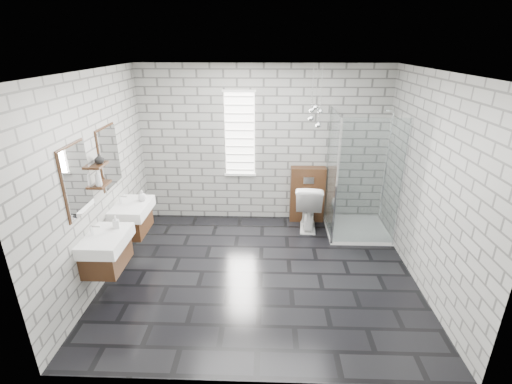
# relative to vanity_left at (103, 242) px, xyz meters

# --- Properties ---
(floor) EXTENTS (4.20, 3.60, 0.02)m
(floor) POSITION_rel_vanity_left_xyz_m (1.91, 0.52, -0.77)
(floor) COLOR black
(floor) RESTS_ON ground
(ceiling) EXTENTS (4.20, 3.60, 0.02)m
(ceiling) POSITION_rel_vanity_left_xyz_m (1.91, 0.52, 1.95)
(ceiling) COLOR white
(ceiling) RESTS_ON wall_back
(wall_back) EXTENTS (4.20, 0.02, 2.70)m
(wall_back) POSITION_rel_vanity_left_xyz_m (1.91, 2.33, 0.59)
(wall_back) COLOR #9E9E99
(wall_back) RESTS_ON floor
(wall_front) EXTENTS (4.20, 0.02, 2.70)m
(wall_front) POSITION_rel_vanity_left_xyz_m (1.91, -1.29, 0.59)
(wall_front) COLOR #9E9E99
(wall_front) RESTS_ON floor
(wall_left) EXTENTS (0.02, 3.60, 2.70)m
(wall_left) POSITION_rel_vanity_left_xyz_m (-0.20, 0.52, 0.59)
(wall_left) COLOR #9E9E99
(wall_left) RESTS_ON floor
(wall_right) EXTENTS (0.02, 3.60, 2.70)m
(wall_right) POSITION_rel_vanity_left_xyz_m (4.02, 0.52, 0.59)
(wall_right) COLOR #9E9E99
(wall_right) RESTS_ON floor
(vanity_left) EXTENTS (0.47, 0.70, 1.57)m
(vanity_left) POSITION_rel_vanity_left_xyz_m (0.00, 0.00, 0.00)
(vanity_left) COLOR #462915
(vanity_left) RESTS_ON wall_left
(vanity_right) EXTENTS (0.47, 0.70, 1.57)m
(vanity_right) POSITION_rel_vanity_left_xyz_m (0.00, 0.92, 0.00)
(vanity_right) COLOR #462915
(vanity_right) RESTS_ON wall_left
(shelf_lower) EXTENTS (0.14, 0.30, 0.03)m
(shelf_lower) POSITION_rel_vanity_left_xyz_m (-0.12, 0.47, 0.56)
(shelf_lower) COLOR #462915
(shelf_lower) RESTS_ON wall_left
(shelf_upper) EXTENTS (0.14, 0.30, 0.03)m
(shelf_upper) POSITION_rel_vanity_left_xyz_m (-0.12, 0.47, 0.82)
(shelf_upper) COLOR #462915
(shelf_upper) RESTS_ON wall_left
(window) EXTENTS (0.56, 0.05, 1.48)m
(window) POSITION_rel_vanity_left_xyz_m (1.51, 2.30, 0.79)
(window) COLOR white
(window) RESTS_ON wall_back
(cistern_panel) EXTENTS (0.60, 0.20, 1.00)m
(cistern_panel) POSITION_rel_vanity_left_xyz_m (2.70, 2.22, -0.26)
(cistern_panel) COLOR #462915
(cistern_panel) RESTS_ON floor
(flush_plate) EXTENTS (0.18, 0.01, 0.12)m
(flush_plate) POSITION_rel_vanity_left_xyz_m (2.70, 2.11, 0.04)
(flush_plate) COLOR silver
(flush_plate) RESTS_ON cistern_panel
(shower_enclosure) EXTENTS (1.00, 1.00, 2.03)m
(shower_enclosure) POSITION_rel_vanity_left_xyz_m (3.41, 1.70, -0.25)
(shower_enclosure) COLOR white
(shower_enclosure) RESTS_ON floor
(pendant_cluster) EXTENTS (0.24, 0.22, 0.93)m
(pendant_cluster) POSITION_rel_vanity_left_xyz_m (2.71, 1.90, 1.22)
(pendant_cluster) COLOR silver
(pendant_cluster) RESTS_ON ceiling
(toilet) EXTENTS (0.52, 0.83, 0.81)m
(toilet) POSITION_rel_vanity_left_xyz_m (2.70, 1.97, -0.35)
(toilet) COLOR white
(toilet) RESTS_ON floor
(soap_bottle_a) EXTENTS (0.09, 0.09, 0.16)m
(soap_bottle_a) POSITION_rel_vanity_left_xyz_m (0.11, 0.19, 0.18)
(soap_bottle_a) COLOR #B2B2B2
(soap_bottle_a) RESTS_ON vanity_left
(soap_bottle_b) EXTENTS (0.14, 0.14, 0.16)m
(soap_bottle_b) POSITION_rel_vanity_left_xyz_m (0.16, 1.05, 0.17)
(soap_bottle_b) COLOR #B2B2B2
(soap_bottle_b) RESTS_ON vanity_right
(soap_bottle_c) EXTENTS (0.10, 0.10, 0.22)m
(soap_bottle_c) POSITION_rel_vanity_left_xyz_m (-0.11, 0.38, 0.69)
(soap_bottle_c) COLOR #B2B2B2
(soap_bottle_c) RESTS_ON shelf_lower
(vase) EXTENTS (0.13, 0.13, 0.12)m
(vase) POSITION_rel_vanity_left_xyz_m (-0.11, 0.49, 0.90)
(vase) COLOR #B2B2B2
(vase) RESTS_ON shelf_upper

